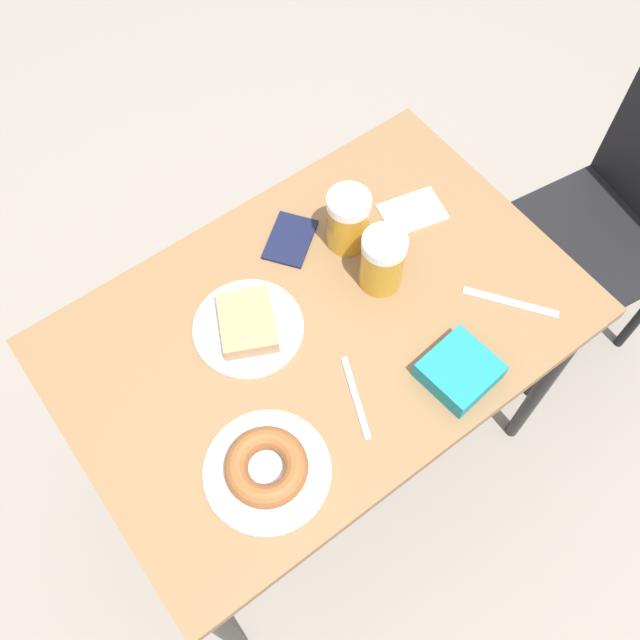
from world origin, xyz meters
name	(u,v)px	position (x,y,z in m)	size (l,w,h in m)	color
ground_plane	(320,445)	(0.00, 0.00, 0.00)	(8.00, 8.00, 0.00)	gray
table	(320,341)	(0.00, 0.00, 0.68)	(0.69, 1.04, 0.75)	olive
chair	(628,207)	(0.11, 0.90, 0.54)	(0.45, 0.45, 0.90)	black
plate_with_cake	(248,325)	(-0.08, -0.12, 0.77)	(0.22, 0.22, 0.05)	silver
plate_with_donut	(267,468)	(0.18, -0.26, 0.78)	(0.23, 0.23, 0.05)	silver
beer_mug_left	(348,220)	(-0.13, 0.17, 0.83)	(0.09, 0.09, 0.14)	#C68C23
beer_mug_center	(382,261)	(-0.01, 0.16, 0.83)	(0.09, 0.09, 0.14)	#C68C23
napkin_folded	(412,212)	(-0.10, 0.33, 0.76)	(0.12, 0.15, 0.00)	white
fork	(356,397)	(0.17, -0.04, 0.76)	(0.16, 0.08, 0.00)	silver
knife	(510,302)	(0.19, 0.34, 0.76)	(0.17, 0.13, 0.00)	silver
passport_near_edge	(290,239)	(-0.20, 0.07, 0.76)	(0.15, 0.15, 0.01)	#141938
blue_pouch	(459,371)	(0.25, 0.15, 0.78)	(0.14, 0.14, 0.05)	teal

